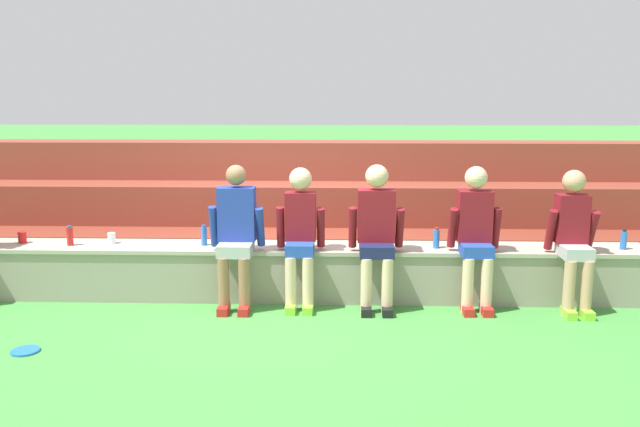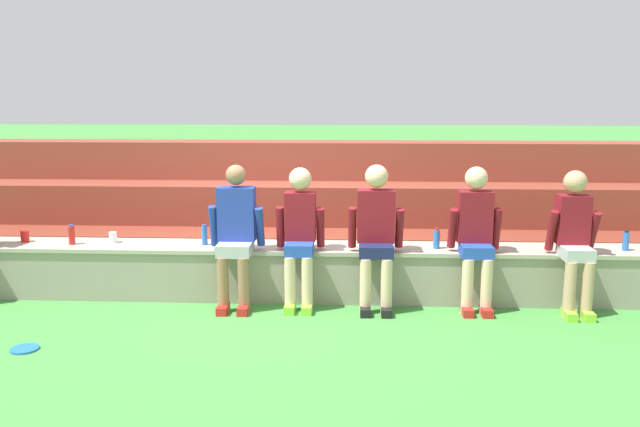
# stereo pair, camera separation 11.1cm
# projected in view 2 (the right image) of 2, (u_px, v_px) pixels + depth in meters

# --- Properties ---
(ground_plane) EXTENTS (80.00, 80.00, 0.00)m
(ground_plane) POSITION_uv_depth(u_px,v_px,m) (270.00, 304.00, 6.45)
(ground_plane) COLOR #428E3D
(stone_seating_wall) EXTENTS (7.80, 0.56, 0.55)m
(stone_seating_wall) POSITION_uv_depth(u_px,v_px,m) (273.00, 270.00, 6.65)
(stone_seating_wall) COLOR gray
(stone_seating_wall) RESTS_ON ground
(brick_bleachers) EXTENTS (10.74, 1.90, 1.49)m
(brick_bleachers) POSITION_uv_depth(u_px,v_px,m) (289.00, 213.00, 8.30)
(brick_bleachers) COLOR maroon
(brick_bleachers) RESTS_ON ground
(person_left_of_center) EXTENTS (0.55, 0.53, 1.42)m
(person_left_of_center) POSITION_uv_depth(u_px,v_px,m) (236.00, 232.00, 6.28)
(person_left_of_center) COLOR #996B4C
(person_left_of_center) RESTS_ON ground
(person_center) EXTENTS (0.49, 0.54, 1.39)m
(person_center) POSITION_uv_depth(u_px,v_px,m) (300.00, 232.00, 6.30)
(person_center) COLOR beige
(person_center) RESTS_ON ground
(person_right_of_center) EXTENTS (0.55, 0.54, 1.43)m
(person_right_of_center) POSITION_uv_depth(u_px,v_px,m) (376.00, 231.00, 6.23)
(person_right_of_center) COLOR beige
(person_right_of_center) RESTS_ON ground
(person_far_right) EXTENTS (0.51, 0.52, 1.41)m
(person_far_right) POSITION_uv_depth(u_px,v_px,m) (476.00, 233.00, 6.21)
(person_far_right) COLOR beige
(person_far_right) RESTS_ON ground
(person_rightmost_edge) EXTENTS (0.48, 0.56, 1.39)m
(person_rightmost_edge) POSITION_uv_depth(u_px,v_px,m) (575.00, 237.00, 6.13)
(person_rightmost_edge) COLOR tan
(person_rightmost_edge) RESTS_ON ground
(water_bottle_mid_right) EXTENTS (0.06, 0.06, 0.21)m
(water_bottle_mid_right) POSITION_uv_depth(u_px,v_px,m) (626.00, 241.00, 6.37)
(water_bottle_mid_right) COLOR blue
(water_bottle_mid_right) RESTS_ON stone_seating_wall
(water_bottle_center_gap) EXTENTS (0.06, 0.06, 0.22)m
(water_bottle_center_gap) POSITION_uv_depth(u_px,v_px,m) (204.00, 235.00, 6.62)
(water_bottle_center_gap) COLOR blue
(water_bottle_center_gap) RESTS_ON stone_seating_wall
(water_bottle_mid_left) EXTENTS (0.07, 0.07, 0.21)m
(water_bottle_mid_left) POSITION_uv_depth(u_px,v_px,m) (436.00, 239.00, 6.46)
(water_bottle_mid_left) COLOR blue
(water_bottle_mid_left) RESTS_ON stone_seating_wall
(water_bottle_near_left) EXTENTS (0.06, 0.06, 0.21)m
(water_bottle_near_left) POSITION_uv_depth(u_px,v_px,m) (72.00, 235.00, 6.64)
(water_bottle_near_left) COLOR red
(water_bottle_near_left) RESTS_ON stone_seating_wall
(plastic_cup_right_end) EXTENTS (0.08, 0.08, 0.11)m
(plastic_cup_right_end) POSITION_uv_depth(u_px,v_px,m) (113.00, 237.00, 6.73)
(plastic_cup_right_end) COLOR white
(plastic_cup_right_end) RESTS_ON stone_seating_wall
(plastic_cup_middle) EXTENTS (0.08, 0.08, 0.12)m
(plastic_cup_middle) POSITION_uv_depth(u_px,v_px,m) (25.00, 236.00, 6.76)
(plastic_cup_middle) COLOR red
(plastic_cup_middle) RESTS_ON stone_seating_wall
(frisbee) EXTENTS (0.23, 0.23, 0.02)m
(frisbee) POSITION_uv_depth(u_px,v_px,m) (25.00, 349.00, 5.29)
(frisbee) COLOR blue
(frisbee) RESTS_ON ground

